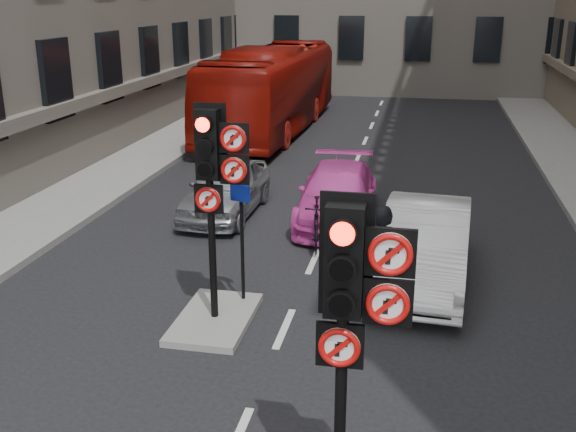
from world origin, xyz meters
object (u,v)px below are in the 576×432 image
at_px(car_pink, 338,194).
at_px(motorcycle, 316,223).
at_px(bus_red, 272,89).
at_px(info_sign, 242,226).
at_px(signal_near, 353,297).
at_px(car_white, 425,244).
at_px(car_silver, 226,188).
at_px(signal_far, 214,168).
at_px(motorcyclist, 380,258).

bearing_deg(car_pink, motorcycle, -99.28).
distance_m(car_pink, bus_red, 11.20).
bearing_deg(info_sign, car_pink, 92.28).
bearing_deg(signal_near, bus_red, 104.70).
relative_size(car_white, car_pink, 1.02).
relative_size(signal_near, bus_red, 0.30).
height_order(car_silver, car_white, car_white).
distance_m(signal_far, info_sign, 1.44).
xyz_separation_m(car_pink, bus_red, (-3.95, 10.43, 1.00)).
distance_m(car_silver, motorcycle, 3.10).
xyz_separation_m(signal_far, car_pink, (1.25, 5.77, -2.06)).
distance_m(signal_near, car_pink, 10.05).
bearing_deg(signal_far, car_silver, 105.11).
bearing_deg(motorcyclist, car_silver, -54.41).
relative_size(bus_red, motorcycle, 6.82).
bearing_deg(info_sign, car_silver, 123.38).
height_order(car_white, motorcyclist, motorcyclist).
bearing_deg(car_white, motorcycle, 151.67).
relative_size(signal_near, motorcycle, 2.06).
height_order(car_silver, motorcyclist, motorcyclist).
bearing_deg(car_pink, signal_far, -104.79).
height_order(signal_near, motorcycle, signal_near).
bearing_deg(car_pink, signal_near, -84.71).
bearing_deg(car_silver, motorcyclist, -47.62).
xyz_separation_m(signal_far, bus_red, (-2.70, 16.20, -1.06)).
height_order(signal_near, motorcyclist, signal_near).
xyz_separation_m(bus_red, motorcyclist, (5.28, -15.19, -0.67)).
height_order(car_silver, car_pink, car_silver).
height_order(signal_near, car_silver, signal_near).
bearing_deg(motorcycle, signal_far, -113.31).
relative_size(car_white, motorcycle, 2.61).
height_order(signal_far, car_pink, signal_far).
relative_size(signal_far, car_white, 0.79).
xyz_separation_m(bus_red, motorcycle, (3.73, -12.30, -1.13)).
relative_size(signal_far, info_sign, 1.69).
bearing_deg(car_white, car_silver, 150.40).
relative_size(signal_near, car_silver, 0.91).
relative_size(car_silver, info_sign, 1.85).
distance_m(signal_far, bus_red, 16.46).
bearing_deg(car_white, bus_red, 117.43).
xyz_separation_m(car_pink, info_sign, (-1.03, -5.03, 0.84)).
height_order(motorcycle, motorcyclist, motorcyclist).
height_order(car_pink, motorcycle, car_pink).
distance_m(car_pink, info_sign, 5.20).
bearing_deg(motorcyclist, signal_near, 84.43).
relative_size(motorcycle, info_sign, 0.82).
bearing_deg(info_sign, motorcycle, 89.44).
distance_m(car_silver, car_white, 5.83).
bearing_deg(signal_far, motorcycle, 75.24).
height_order(bus_red, motorcycle, bus_red).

